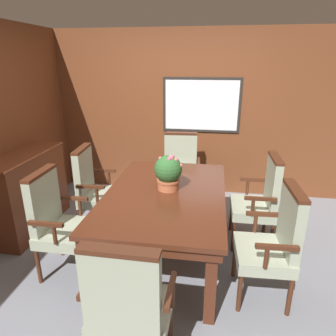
{
  "coord_description": "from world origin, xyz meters",
  "views": [
    {
      "loc": [
        0.52,
        -2.62,
        2.0
      ],
      "look_at": [
        0.07,
        0.26,
        0.96
      ],
      "focal_mm": 32.0,
      "sensor_mm": 36.0,
      "label": 1
    }
  ],
  "objects": [
    {
      "name": "chair_right_far",
      "position": [
        1.07,
        0.52,
        0.56
      ],
      "size": [
        0.47,
        0.56,
        1.05
      ],
      "rotation": [
        0.0,
        0.0,
        -1.56
      ],
      "color": "#472314",
      "rests_on": "ground_plane"
    },
    {
      "name": "chair_left_near",
      "position": [
        -0.92,
        -0.28,
        0.56
      ],
      "size": [
        0.47,
        0.56,
        1.05
      ],
      "rotation": [
        0.0,
        0.0,
        1.58
      ],
      "color": "#472314",
      "rests_on": "ground_plane"
    },
    {
      "name": "wall_back",
      "position": [
        0.0,
        1.93,
        1.23
      ],
      "size": [
        7.2,
        0.08,
        2.45
      ],
      "color": "brown",
      "rests_on": "ground_plane"
    },
    {
      "name": "sideboard_cabinet",
      "position": [
        -1.69,
        0.43,
        0.48
      ],
      "size": [
        0.43,
        1.19,
        0.97
      ],
      "color": "brown",
      "rests_on": "ground_plane"
    },
    {
      "name": "chair_head_far",
      "position": [
        0.07,
        1.39,
        0.56
      ],
      "size": [
        0.58,
        0.5,
        1.05
      ],
      "rotation": [
        0.0,
        0.0,
        0.07
      ],
      "color": "#472314",
      "rests_on": "ground_plane"
    },
    {
      "name": "ground_plane",
      "position": [
        0.0,
        0.0,
        0.0
      ],
      "size": [
        14.0,
        14.0,
        0.0
      ],
      "primitive_type": "plane",
      "color": "gray"
    },
    {
      "name": "chair_right_near",
      "position": [
        1.07,
        -0.33,
        0.56
      ],
      "size": [
        0.49,
        0.57,
        1.05
      ],
      "rotation": [
        0.0,
        0.0,
        -1.53
      ],
      "color": "#472314",
      "rests_on": "ground_plane"
    },
    {
      "name": "dining_table",
      "position": [
        0.07,
        0.11,
        0.66
      ],
      "size": [
        1.18,
        1.84,
        0.76
      ],
      "color": "#4C2314",
      "rests_on": "ground_plane"
    },
    {
      "name": "potted_plant",
      "position": [
        0.09,
        0.18,
        0.94
      ],
      "size": [
        0.29,
        0.28,
        0.38
      ],
      "color": "#B2603D",
      "rests_on": "dining_table"
    },
    {
      "name": "chair_head_near",
      "position": [
        0.05,
        -1.2,
        0.56
      ],
      "size": [
        0.56,
        0.47,
        1.05
      ],
      "rotation": [
        0.0,
        0.0,
        3.13
      ],
      "color": "#472314",
      "rests_on": "ground_plane"
    },
    {
      "name": "chair_left_far",
      "position": [
        -0.88,
        0.54,
        0.56
      ],
      "size": [
        0.5,
        0.58,
        1.05
      ],
      "rotation": [
        0.0,
        0.0,
        1.65
      ],
      "color": "#472314",
      "rests_on": "ground_plane"
    }
  ]
}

